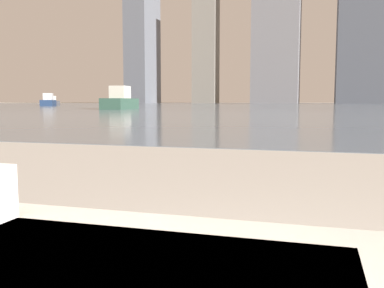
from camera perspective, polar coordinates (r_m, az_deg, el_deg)
The scene contains 5 objects.
harbor_water at distance 61.86m, azimuth 15.73°, elevation 4.88°, with size 180.00×110.00×0.01m.
harbor_boat_0 at distance 39.57m, azimuth -9.55°, elevation 5.68°, with size 2.61×5.78×2.09m.
harbor_boat_3 at distance 74.54m, azimuth -18.21°, elevation 5.35°, with size 2.43×4.31×1.53m.
harbor_boat_4 at distance 65.76m, azimuth -18.62°, elevation 5.40°, with size 3.70×5.11×1.83m.
skyline_tower_1 at distance 122.51m, azimuth 1.86°, elevation 12.52°, with size 6.51×6.23×30.14m.
Camera 1 is at (0.60, 0.14, 0.80)m, focal length 40.00 mm.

